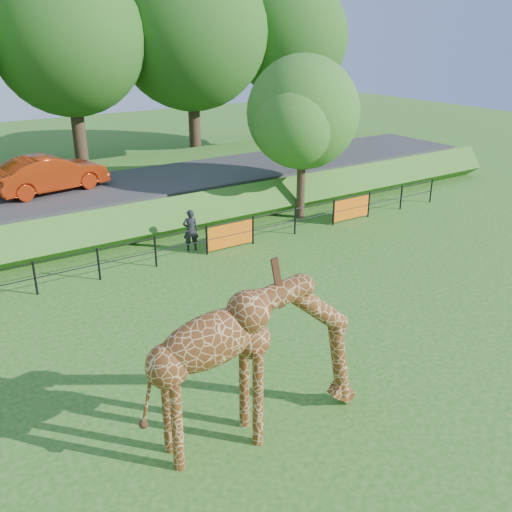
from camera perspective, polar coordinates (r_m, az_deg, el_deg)
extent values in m
plane|color=#205816|center=(13.86, 4.17, -11.88)|extent=(90.00, 90.00, 0.00)
cube|color=#205816|center=(26.50, -16.75, 5.59)|extent=(40.00, 9.00, 1.30)
cube|color=#28282A|center=(24.92, -15.86, 6.39)|extent=(40.00, 5.00, 0.12)
imported|color=#AC2C0C|center=(24.77, -19.92, 7.75)|extent=(4.75, 2.35, 1.50)
imported|color=black|center=(21.01, -6.56, 2.59)|extent=(0.66, 0.54, 1.56)
cylinder|color=black|center=(24.47, 4.52, 7.46)|extent=(0.36, 0.36, 3.20)
sphere|color=#1E5216|center=(23.92, 4.73, 14.12)|extent=(4.60, 4.60, 4.60)
sphere|color=#1E5216|center=(25.23, 5.82, 13.44)|extent=(3.45, 3.45, 3.45)
sphere|color=#1E5216|center=(22.87, 3.93, 12.91)|extent=(3.22, 3.22, 3.22)
cylinder|color=black|center=(32.75, -17.30, 11.87)|extent=(0.70, 0.70, 5.00)
sphere|color=#1C4E14|center=(32.34, -18.28, 19.97)|extent=(7.80, 7.80, 7.80)
cylinder|color=black|center=(35.36, -6.19, 13.39)|extent=(0.70, 0.70, 5.00)
sphere|color=#1C4E14|center=(34.98, -6.53, 21.38)|extent=(8.80, 8.80, 8.80)
cylinder|color=black|center=(39.06, 3.21, 14.29)|extent=(0.70, 0.70, 5.00)
sphere|color=#1C4E14|center=(38.72, 3.36, 20.96)|extent=(7.40, 7.40, 7.40)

